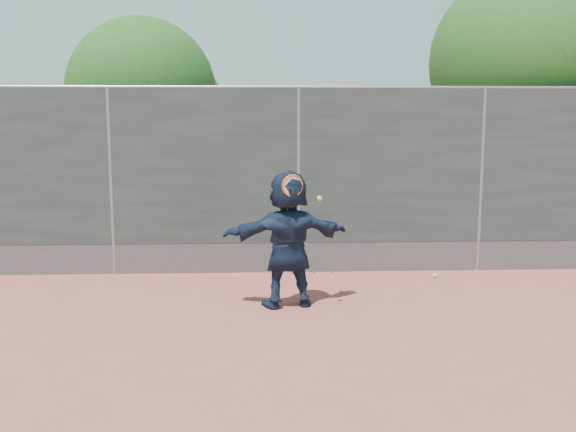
{
  "coord_description": "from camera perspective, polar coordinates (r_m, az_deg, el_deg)",
  "views": [
    {
      "loc": [
        -0.63,
        -6.81,
        2.53
      ],
      "look_at": [
        -0.26,
        1.59,
        1.23
      ],
      "focal_mm": 40.0,
      "sensor_mm": 36.0,
      "label": 1
    }
  ],
  "objects": [
    {
      "name": "swing_action",
      "position": [
        8.26,
        0.63,
        2.47
      ],
      "size": [
        0.52,
        0.21,
        0.51
      ],
      "color": "orange",
      "rests_on": "ground"
    },
    {
      "name": "tree_left",
      "position": [
        13.55,
        -12.17,
        10.31
      ],
      "size": [
        3.15,
        3.0,
        4.53
      ],
      "color": "#382314",
      "rests_on": "ground"
    },
    {
      "name": "ball_ground",
      "position": [
        10.5,
        12.88,
        -5.2
      ],
      "size": [
        0.07,
        0.07,
        0.07
      ],
      "primitive_type": "sphere",
      "color": "yellow",
      "rests_on": "ground"
    },
    {
      "name": "player",
      "position": [
        8.56,
        0.0,
        -2.04
      ],
      "size": [
        1.79,
        0.86,
        1.85
      ],
      "primitive_type": "imported",
      "rotation": [
        0.0,
        0.0,
        3.34
      ],
      "color": "#142238",
      "rests_on": "ground"
    },
    {
      "name": "weed_clump",
      "position": [
        10.51,
        2.57,
        -4.41
      ],
      "size": [
        0.68,
        0.07,
        0.3
      ],
      "color": "#387226",
      "rests_on": "ground"
    },
    {
      "name": "ground",
      "position": [
        7.29,
        2.62,
        -11.54
      ],
      "size": [
        80.0,
        80.0,
        0.0
      ],
      "primitive_type": "plane",
      "color": "#9E4C42",
      "rests_on": "ground"
    },
    {
      "name": "tree_right",
      "position": [
        13.67,
        20.82,
        12.25
      ],
      "size": [
        3.78,
        3.6,
        5.39
      ],
      "color": "#382314",
      "rests_on": "ground"
    },
    {
      "name": "fence",
      "position": [
        10.37,
        0.94,
        3.53
      ],
      "size": [
        20.0,
        0.06,
        3.03
      ],
      "color": "#38423D",
      "rests_on": "ground"
    }
  ]
}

